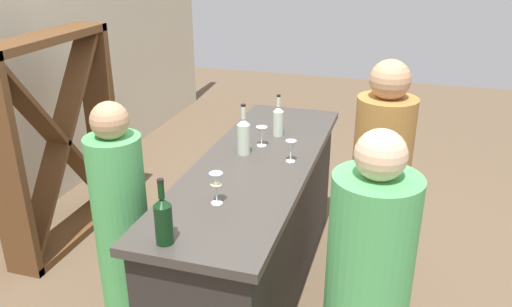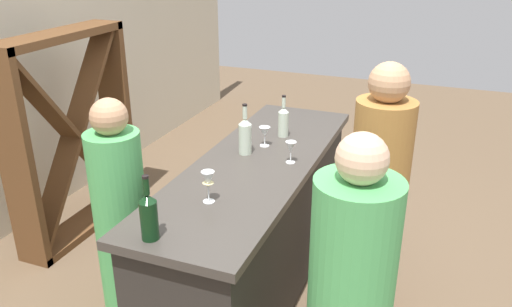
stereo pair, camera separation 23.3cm
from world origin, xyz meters
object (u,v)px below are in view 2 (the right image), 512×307
(wine_glass_near_right, at_px, (265,133))
(person_center_guest, at_px, (349,306))
(wine_bottle_leftmost_dark_green, at_px, (149,215))
(person_right_guest, at_px, (121,220))
(wine_rack, at_px, (72,136))
(person_left_guest, at_px, (376,209))
(wine_glass_near_center, at_px, (208,181))
(wine_bottle_second_left_clear_pale, at_px, (245,135))
(wine_bottle_center_clear_pale, at_px, (283,121))
(wine_glass_near_left, at_px, (291,148))

(wine_glass_near_right, bearing_deg, person_center_guest, -142.95)
(wine_bottle_leftmost_dark_green, xyz_separation_m, person_right_guest, (0.50, 0.55, -0.42))
(wine_rack, distance_m, wine_bottle_leftmost_dark_green, 2.00)
(wine_rack, relative_size, wine_bottle_leftmost_dark_green, 5.06)
(person_right_guest, bearing_deg, person_left_guest, 28.59)
(wine_glass_near_center, height_order, wine_glass_near_right, wine_glass_near_center)
(wine_bottle_leftmost_dark_green, bearing_deg, wine_rack, 50.39)
(wine_rack, distance_m, wine_glass_near_right, 1.63)
(wine_bottle_second_left_clear_pale, relative_size, person_center_guest, 0.21)
(wine_bottle_center_clear_pale, distance_m, wine_glass_near_center, 1.07)
(wine_glass_near_right, distance_m, person_center_guest, 1.40)
(wine_bottle_leftmost_dark_green, relative_size, person_center_guest, 0.21)
(wine_bottle_leftmost_dark_green, relative_size, wine_bottle_second_left_clear_pale, 0.96)
(wine_bottle_leftmost_dark_green, distance_m, wine_glass_near_right, 1.27)
(wine_glass_near_center, bearing_deg, wine_bottle_second_left_clear_pale, 6.21)
(wine_bottle_center_clear_pale, distance_m, person_center_guest, 1.56)
(wine_rack, distance_m, wine_glass_near_center, 1.84)
(wine_glass_near_left, bearing_deg, wine_glass_near_center, 159.35)
(wine_glass_near_center, relative_size, person_left_guest, 0.11)
(wine_bottle_leftmost_dark_green, height_order, wine_glass_near_right, wine_bottle_leftmost_dark_green)
(person_left_guest, bearing_deg, person_center_guest, 107.80)
(wine_bottle_center_clear_pale, relative_size, wine_glass_near_left, 2.14)
(wine_rack, relative_size, person_left_guest, 0.98)
(wine_bottle_second_left_clear_pale, xyz_separation_m, wine_glass_near_center, (-0.68, -0.07, -0.00))
(wine_bottle_second_left_clear_pale, xyz_separation_m, wine_bottle_center_clear_pale, (0.39, -0.13, -0.01))
(wine_bottle_second_left_clear_pale, bearing_deg, wine_rack, 83.98)
(wine_rack, height_order, person_left_guest, person_left_guest)
(wine_rack, xyz_separation_m, person_center_guest, (-1.08, -2.43, -0.10))
(wine_glass_near_center, bearing_deg, person_right_guest, 82.72)
(wine_bottle_leftmost_dark_green, xyz_separation_m, wine_glass_near_left, (1.06, -0.33, -0.02))
(wine_rack, bearing_deg, person_left_guest, -95.53)
(wine_bottle_center_clear_pale, xyz_separation_m, person_right_guest, (-0.98, 0.70, -0.41))
(person_right_guest, bearing_deg, wine_bottle_center_clear_pale, 63.15)
(wine_bottle_leftmost_dark_green, xyz_separation_m, wine_glass_near_center, (0.42, -0.09, -0.00))
(person_center_guest, distance_m, person_right_guest, 1.50)
(wine_rack, xyz_separation_m, wine_bottle_second_left_clear_pale, (-0.16, -1.54, 0.28))
(wine_bottle_leftmost_dark_green, relative_size, wine_glass_near_center, 1.83)
(wine_rack, height_order, wine_bottle_leftmost_dark_green, wine_rack)
(wine_bottle_second_left_clear_pale, distance_m, wine_glass_near_left, 0.32)
(wine_glass_near_left, xyz_separation_m, person_left_guest, (-0.04, -0.55, -0.29))
(wine_bottle_second_left_clear_pale, relative_size, wine_glass_near_left, 2.40)
(wine_bottle_center_clear_pale, bearing_deg, wine_bottle_leftmost_dark_green, 174.42)
(wine_glass_near_right, bearing_deg, person_right_guest, 139.82)
(wine_rack, distance_m, wine_bottle_center_clear_pale, 1.70)
(wine_bottle_leftmost_dark_green, xyz_separation_m, wine_glass_near_right, (1.26, -0.09, -0.03))
(wine_glass_near_center, xyz_separation_m, person_left_guest, (0.61, -0.79, -0.32))
(wine_rack, xyz_separation_m, wine_glass_near_right, (0.00, -1.61, 0.25))
(wine_bottle_leftmost_dark_green, relative_size, person_right_guest, 0.22)
(wine_bottle_leftmost_dark_green, relative_size, person_left_guest, 0.19)
(wine_rack, relative_size, wine_glass_near_right, 12.11)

